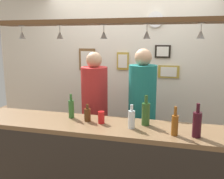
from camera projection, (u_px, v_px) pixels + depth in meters
back_wall at (129, 77)px, 3.82m from camera, size 4.40×0.06×2.60m
bar_counter at (96, 163)px, 2.42m from camera, size 2.70×0.55×1.04m
overhead_glass_rack at (101, 22)px, 2.35m from camera, size 2.20×0.36×0.04m
hanging_wineglass_far_left at (22, 35)px, 2.60m from camera, size 0.07×0.07×0.13m
hanging_wineglass_left at (60, 35)px, 2.53m from camera, size 0.07×0.07×0.13m
hanging_wineglass_center_left at (104, 34)px, 2.41m from camera, size 0.07×0.07×0.13m
hanging_wineglass_center at (147, 34)px, 2.28m from camera, size 0.07×0.07×0.13m
hanging_wineglass_center_right at (201, 34)px, 2.13m from camera, size 0.07×0.07×0.13m
person_left_red_shirt at (95, 104)px, 3.27m from camera, size 0.34×0.34×1.72m
person_middle_teal_shirt at (142, 105)px, 3.11m from camera, size 0.34×0.34×1.76m
bottle_soda_clear at (132, 119)px, 2.37m from camera, size 0.06×0.06×0.23m
bottle_beer_green_import at (71, 108)px, 2.68m from camera, size 0.06×0.06×0.26m
bottle_champagne_green at (146, 113)px, 2.45m from camera, size 0.08×0.08×0.30m
bottle_wine_dark_red at (197, 124)px, 2.15m from camera, size 0.08×0.08×0.30m
bottle_beer_brown_stubby at (87, 114)px, 2.58m from camera, size 0.07×0.07×0.18m
bottle_beer_amber_tall at (175, 124)px, 2.20m from camera, size 0.06×0.06×0.26m
drink_can at (101, 117)px, 2.52m from camera, size 0.07×0.07×0.12m
picture_frame_upper_small at (163, 51)px, 3.58m from camera, size 0.22×0.02×0.18m
picture_frame_caricature at (87, 60)px, 3.89m from camera, size 0.26×0.02×0.34m
picture_frame_lower_pair at (169, 72)px, 3.61m from camera, size 0.30×0.02×0.18m
picture_frame_crest at (123, 61)px, 3.75m from camera, size 0.18×0.02×0.26m
wall_clock at (156, 20)px, 3.51m from camera, size 0.22×0.03×0.22m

